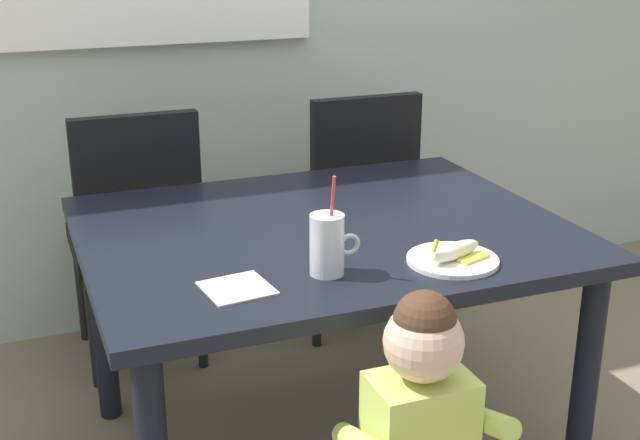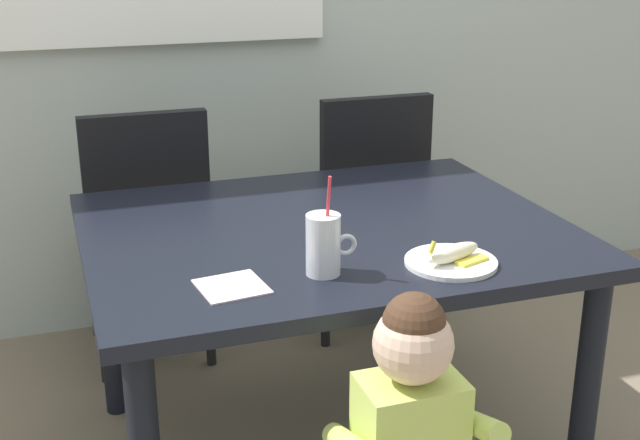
{
  "view_description": "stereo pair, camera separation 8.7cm",
  "coord_description": "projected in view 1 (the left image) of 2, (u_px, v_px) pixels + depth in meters",
  "views": [
    {
      "loc": [
        -0.81,
        -2.04,
        1.54
      ],
      "look_at": [
        -0.05,
        -0.11,
        0.8
      ],
      "focal_mm": 46.9,
      "sensor_mm": 36.0,
      "label": 1
    },
    {
      "loc": [
        -0.72,
        -2.07,
        1.54
      ],
      "look_at": [
        -0.05,
        -0.11,
        0.8
      ],
      "focal_mm": 46.9,
      "sensor_mm": 36.0,
      "label": 2
    }
  ],
  "objects": [
    {
      "name": "dining_table",
      "position": [
        324.0,
        257.0,
        2.37
      ],
      "size": [
        1.33,
        1.06,
        0.74
      ],
      "color": "black",
      "rests_on": "ground"
    },
    {
      "name": "dining_chair_left",
      "position": [
        136.0,
        225.0,
        2.93
      ],
      "size": [
        0.44,
        0.44,
        0.96
      ],
      "rotation": [
        0.0,
        0.0,
        3.14
      ],
      "color": "black",
      "rests_on": "ground"
    },
    {
      "name": "dining_chair_right",
      "position": [
        353.0,
        199.0,
        3.21
      ],
      "size": [
        0.44,
        0.44,
        0.96
      ],
      "rotation": [
        0.0,
        0.0,
        3.14
      ],
      "color": "black",
      "rests_on": "ground"
    },
    {
      "name": "toddler_standing",
      "position": [
        420.0,
        425.0,
        1.79
      ],
      "size": [
        0.33,
        0.24,
        0.84
      ],
      "color": "#3F4760",
      "rests_on": "ground"
    },
    {
      "name": "milk_cup",
      "position": [
        328.0,
        248.0,
        1.99
      ],
      "size": [
        0.13,
        0.08,
        0.25
      ],
      "color": "silver",
      "rests_on": "dining_table"
    },
    {
      "name": "snack_plate",
      "position": [
        453.0,
        260.0,
        2.08
      ],
      "size": [
        0.23,
        0.23,
        0.01
      ],
      "primitive_type": "cylinder",
      "color": "white",
      "rests_on": "dining_table"
    },
    {
      "name": "peeled_banana",
      "position": [
        456.0,
        251.0,
        2.07
      ],
      "size": [
        0.18,
        0.13,
        0.07
      ],
      "rotation": [
        0.0,
        0.0,
        0.33
      ],
      "color": "#F4EAC6",
      "rests_on": "snack_plate"
    },
    {
      "name": "paper_napkin",
      "position": [
        237.0,
        288.0,
        1.93
      ],
      "size": [
        0.17,
        0.17,
        0.0
      ],
      "primitive_type": "cube",
      "rotation": [
        0.0,
        0.0,
        0.12
      ],
      "color": "silver",
      "rests_on": "dining_table"
    }
  ]
}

